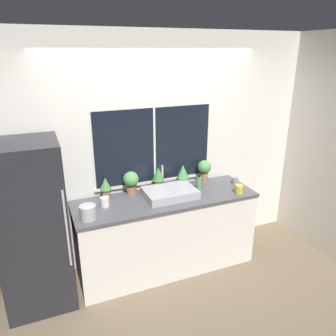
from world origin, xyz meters
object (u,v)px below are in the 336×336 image
potted_plant_far_left (106,187)px  potted_plant_right (183,173)px  refrigerator (33,227)px  mug_yellow (239,189)px  potted_plant_center (158,177)px  soap_bottle (199,183)px  kettle (88,212)px  potted_plant_far_right (204,169)px  mug_white (105,202)px  sink (170,193)px  potted_plant_left (131,181)px  mug_grey (235,180)px

potted_plant_far_left → potted_plant_right: potted_plant_right is taller
refrigerator → mug_yellow: (2.24, -0.19, 0.10)m
potted_plant_center → soap_bottle: size_ratio=1.29×
soap_bottle → mug_yellow: bearing=-31.7°
refrigerator → kettle: refrigerator is taller
potted_plant_far_left → kettle: (-0.27, -0.42, -0.06)m
kettle → potted_plant_far_right: bearing=15.4°
potted_plant_center → potted_plant_far_left: bearing=-180.0°
mug_white → kettle: kettle is taller
sink → potted_plant_far_left: size_ratio=2.38×
potted_plant_far_right → mug_yellow: size_ratio=2.86×
potted_plant_right → potted_plant_center: bearing=180.0°
mug_yellow → potted_plant_left: bearing=158.2°
potted_plant_far_right → mug_yellow: potted_plant_far_right is taller
potted_plant_center → potted_plant_far_right: size_ratio=0.98×
sink → mug_yellow: sink is taller
potted_plant_left → mug_yellow: size_ratio=2.74×
kettle → mug_grey: bearing=6.6°
sink → kettle: (-0.95, -0.18, 0.03)m
soap_bottle → mug_yellow: (0.40, -0.25, -0.04)m
refrigerator → mug_grey: 2.36m
mug_yellow → kettle: kettle is taller
potted_plant_left → soap_bottle: 0.80m
kettle → refrigerator: bearing=165.0°
potted_plant_right → soap_bottle: size_ratio=1.22×
sink → mug_white: (-0.74, 0.03, 0.01)m
refrigerator → potted_plant_left: (1.08, 0.28, 0.21)m
potted_plant_center → potted_plant_far_right: bearing=-0.0°
potted_plant_center → mug_white: potted_plant_center is taller
refrigerator → potted_plant_far_right: (2.03, 0.28, 0.23)m
mug_white → sink: bearing=-2.4°
sink → potted_plant_far_left: sink is taller
potted_plant_center → soap_bottle: potted_plant_center is taller
potted_plant_right → soap_bottle: potted_plant_right is taller
refrigerator → potted_plant_center: refrigerator is taller
sink → potted_plant_right: sink is taller
potted_plant_right → potted_plant_far_right: (0.29, -0.00, 0.02)m
mug_grey → kettle: kettle is taller
potted_plant_far_left → potted_plant_center: potted_plant_center is taller
potted_plant_right → potted_plant_far_left: bearing=-180.0°
refrigerator → potted_plant_far_left: size_ratio=7.09×
potted_plant_far_right → soap_bottle: (-0.19, -0.22, -0.09)m
potted_plant_far_left → refrigerator: bearing=-160.5°
mug_yellow → soap_bottle: bearing=148.3°
potted_plant_center → potted_plant_right: potted_plant_center is taller
sink → potted_plant_far_right: bearing=22.8°
refrigerator → mug_white: 0.74m
potted_plant_right → mug_grey: potted_plant_right is taller
mug_white → potted_plant_far_left: bearing=73.8°
potted_plant_right → kettle: potted_plant_right is taller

